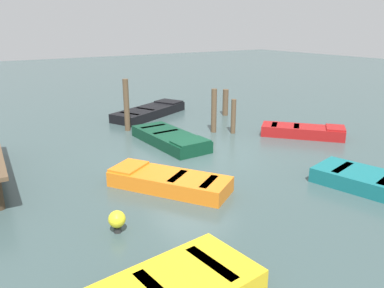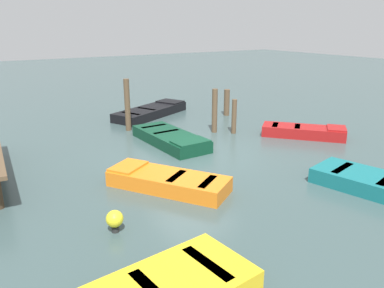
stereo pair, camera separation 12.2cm
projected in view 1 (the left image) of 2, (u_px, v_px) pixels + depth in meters
ground_plane at (192, 154)px, 12.66m from camera, size 80.00×80.00×0.00m
rowboat_orange at (168, 181)px, 9.94m from camera, size 3.27×2.67×0.46m
rowboat_dark_green at (170, 138)px, 13.66m from camera, size 3.48×1.42×0.46m
rowboat_black at (150, 111)px, 17.86m from camera, size 2.92×4.20×0.46m
rowboat_red at (303, 131)px, 14.59m from camera, size 2.95×2.76×0.46m
mooring_piling_far_left at (233, 116)px, 14.90m from camera, size 0.19×0.19×1.35m
mooring_piling_near_right at (127, 105)px, 15.16m from camera, size 0.22×0.22×2.08m
mooring_piling_mid_right at (225, 102)px, 17.89m from camera, size 0.27×0.27×1.22m
mooring_piling_mid_left at (214, 111)px, 14.98m from camera, size 0.22×0.22×1.73m
marker_buoy at (117, 220)px, 7.82m from camera, size 0.36×0.36×0.48m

